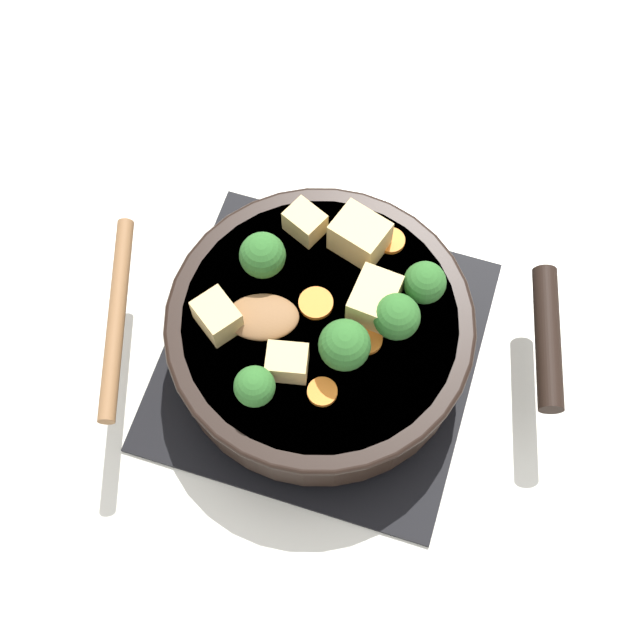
{
  "coord_description": "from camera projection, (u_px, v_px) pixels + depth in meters",
  "views": [
    {
      "loc": [
        0.1,
        -0.32,
        0.85
      ],
      "look_at": [
        0.0,
        0.0,
        0.09
      ],
      "focal_mm": 50.0,
      "sensor_mm": 36.0,
      "label": 1
    }
  ],
  "objects": [
    {
      "name": "tofu_cube_back_piece",
      "position": [
        217.0,
        316.0,
        0.82
      ],
      "size": [
        0.05,
        0.05,
        0.03
      ],
      "primitive_type": "cube",
      "rotation": [
        0.0,
        0.0,
        5.66
      ],
      "color": "#DBB770",
      "rests_on": "skillet_pan"
    },
    {
      "name": "carrot_slice_orange_thin",
      "position": [
        316.0,
        303.0,
        0.84
      ],
      "size": [
        0.03,
        0.03,
        0.01
      ],
      "primitive_type": "cylinder",
      "color": "orange",
      "rests_on": "skillet_pan"
    },
    {
      "name": "ground_plane",
      "position": [
        320.0,
        355.0,
        0.91
      ],
      "size": [
        2.4,
        2.4,
        0.0
      ],
      "primitive_type": "plane",
      "color": "silver"
    },
    {
      "name": "tofu_cube_near_handle",
      "position": [
        287.0,
        363.0,
        0.8
      ],
      "size": [
        0.04,
        0.04,
        0.03
      ],
      "primitive_type": "cube",
      "rotation": [
        0.0,
        0.0,
        3.35
      ],
      "color": "#DBB770",
      "rests_on": "skillet_pan"
    },
    {
      "name": "broccoli_floret_west_rim",
      "position": [
        345.0,
        345.0,
        0.79
      ],
      "size": [
        0.05,
        0.05,
        0.05
      ],
      "color": "#709956",
      "rests_on": "skillet_pan"
    },
    {
      "name": "carrot_slice_under_broccoli",
      "position": [
        322.0,
        392.0,
        0.8
      ],
      "size": [
        0.03,
        0.03,
        0.01
      ],
      "primitive_type": "cylinder",
      "color": "orange",
      "rests_on": "skillet_pan"
    },
    {
      "name": "broccoli_floret_east_rim",
      "position": [
        397.0,
        317.0,
        0.8
      ],
      "size": [
        0.04,
        0.04,
        0.05
      ],
      "color": "#709956",
      "rests_on": "skillet_pan"
    },
    {
      "name": "wooden_spoon",
      "position": [
        185.0,
        317.0,
        0.82
      ],
      "size": [
        0.21,
        0.2,
        0.02
      ],
      "color": "brown",
      "rests_on": "skillet_pan"
    },
    {
      "name": "broccoli_floret_near_spoon",
      "position": [
        425.0,
        283.0,
        0.82
      ],
      "size": [
        0.04,
        0.04,
        0.05
      ],
      "color": "#709956",
      "rests_on": "skillet_pan"
    },
    {
      "name": "tofu_cube_east_chunk",
      "position": [
        305.0,
        222.0,
        0.86
      ],
      "size": [
        0.04,
        0.04,
        0.03
      ],
      "primitive_type": "cube",
      "rotation": [
        0.0,
        0.0,
        2.71
      ],
      "color": "#DBB770",
      "rests_on": "skillet_pan"
    },
    {
      "name": "broccoli_floret_center_top",
      "position": [
        263.0,
        256.0,
        0.83
      ],
      "size": [
        0.04,
        0.04,
        0.05
      ],
      "color": "#709956",
      "rests_on": "skillet_pan"
    },
    {
      "name": "tofu_cube_west_chunk",
      "position": [
        360.0,
        236.0,
        0.85
      ],
      "size": [
        0.06,
        0.05,
        0.04
      ],
      "primitive_type": "cube",
      "rotation": [
        0.0,
        0.0,
        2.83
      ],
      "color": "#DBB770",
      "rests_on": "skillet_pan"
    },
    {
      "name": "skillet_pan",
      "position": [
        322.0,
        332.0,
        0.86
      ],
      "size": [
        0.38,
        0.29,
        0.06
      ],
      "color": "black",
      "rests_on": "front_burner_grate"
    },
    {
      "name": "tofu_cube_center_large",
      "position": [
        374.0,
        300.0,
        0.82
      ],
      "size": [
        0.04,
        0.05,
        0.04
      ],
      "primitive_type": "cube",
      "rotation": [
        0.0,
        0.0,
        1.48
      ],
      "color": "#DBB770",
      "rests_on": "skillet_pan"
    },
    {
      "name": "carrot_slice_near_center",
      "position": [
        367.0,
        340.0,
        0.82
      ],
      "size": [
        0.03,
        0.03,
        0.01
      ],
      "primitive_type": "cylinder",
      "color": "orange",
      "rests_on": "skillet_pan"
    },
    {
      "name": "front_burner_grate",
      "position": [
        320.0,
        350.0,
        0.9
      ],
      "size": [
        0.31,
        0.31,
        0.03
      ],
      "color": "black",
      "rests_on": "ground_plane"
    },
    {
      "name": "carrot_slice_edge_slice",
      "position": [
        391.0,
        241.0,
        0.86
      ],
      "size": [
        0.03,
        0.03,
        0.01
      ],
      "primitive_type": "cylinder",
      "color": "orange",
      "rests_on": "skillet_pan"
    },
    {
      "name": "broccoli_floret_north_edge",
      "position": [
        255.0,
        387.0,
        0.78
      ],
      "size": [
        0.04,
        0.04,
        0.04
      ],
      "color": "#709956",
      "rests_on": "skillet_pan"
    }
  ]
}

